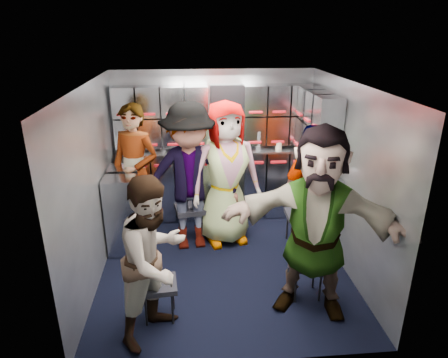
{
  "coord_description": "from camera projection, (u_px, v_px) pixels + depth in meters",
  "views": [
    {
      "loc": [
        -0.35,
        -4.06,
        2.67
      ],
      "look_at": [
        0.04,
        0.35,
        0.95
      ],
      "focal_mm": 32.0,
      "sensor_mm": 36.0,
      "label": 1
    }
  ],
  "objects": [
    {
      "name": "floor",
      "position": [
        223.0,
        263.0,
        4.76
      ],
      "size": [
        3.0,
        3.0,
        0.0
      ],
      "primitive_type": "plane",
      "color": "black",
      "rests_on": "ground"
    },
    {
      "name": "wall_back",
      "position": [
        214.0,
        144.0,
        5.77
      ],
      "size": [
        2.8,
        0.04,
        2.1
      ],
      "primitive_type": "cube",
      "color": "gray",
      "rests_on": "ground"
    },
    {
      "name": "wall_left",
      "position": [
        93.0,
        186.0,
        4.26
      ],
      "size": [
        0.04,
        3.0,
        2.1
      ],
      "primitive_type": "cube",
      "color": "gray",
      "rests_on": "ground"
    },
    {
      "name": "wall_right",
      "position": [
        346.0,
        178.0,
        4.5
      ],
      "size": [
        0.04,
        3.0,
        2.1
      ],
      "primitive_type": "cube",
      "color": "gray",
      "rests_on": "ground"
    },
    {
      "name": "ceiling",
      "position": [
        223.0,
        85.0,
        4.0
      ],
      "size": [
        2.8,
        3.0,
        0.02
      ],
      "primitive_type": "cube",
      "color": "silver",
      "rests_on": "wall_back"
    },
    {
      "name": "cart_bank_back",
      "position": [
        215.0,
        185.0,
        5.78
      ],
      "size": [
        2.68,
        0.38,
        0.99
      ],
      "primitive_type": "cube",
      "color": "#A1A7B1",
      "rests_on": "ground"
    },
    {
      "name": "cart_bank_left",
      "position": [
        125.0,
        210.0,
        5.0
      ],
      "size": [
        0.38,
        0.76,
        0.99
      ],
      "primitive_type": "cube",
      "color": "#A1A7B1",
      "rests_on": "ground"
    },
    {
      "name": "counter",
      "position": [
        215.0,
        150.0,
        5.59
      ],
      "size": [
        2.68,
        0.42,
        0.03
      ],
      "primitive_type": "cube",
      "color": "#AEB1B5",
      "rests_on": "cart_bank_back"
    },
    {
      "name": "locker_bank_back",
      "position": [
        214.0,
        116.0,
        5.47
      ],
      "size": [
        2.68,
        0.28,
        0.82
      ],
      "primitive_type": "cube",
      "color": "#A1A7B1",
      "rests_on": "wall_back"
    },
    {
      "name": "locker_bank_right",
      "position": [
        318.0,
        125.0,
        4.98
      ],
      "size": [
        0.28,
        1.0,
        0.82
      ],
      "primitive_type": "cube",
      "color": "#A1A7B1",
      "rests_on": "wall_right"
    },
    {
      "name": "right_cabinet",
      "position": [
        314.0,
        201.0,
        5.24
      ],
      "size": [
        0.28,
        1.2,
        1.0
      ],
      "primitive_type": "cube",
      "color": "#A1A7B1",
      "rests_on": "ground"
    },
    {
      "name": "coffee_niche",
      "position": [
        227.0,
        116.0,
        5.55
      ],
      "size": [
        0.46,
        0.16,
        0.84
      ],
      "primitive_type": null,
      "color": "black",
      "rests_on": "wall_back"
    },
    {
      "name": "red_latch_strip",
      "position": [
        216.0,
        164.0,
        5.45
      ],
      "size": [
        2.6,
        0.02,
        0.03
      ],
      "primitive_type": "cube",
      "color": "red",
      "rests_on": "cart_bank_back"
    },
    {
      "name": "jump_seat_near_left",
      "position": [
        159.0,
        287.0,
        3.77
      ],
      "size": [
        0.36,
        0.35,
        0.4
      ],
      "rotation": [
        0.0,
        0.0,
        0.09
      ],
      "color": "black",
      "rests_on": "ground"
    },
    {
      "name": "jump_seat_mid_left",
      "position": [
        191.0,
        210.0,
        5.19
      ],
      "size": [
        0.44,
        0.43,
        0.46
      ],
      "rotation": [
        0.0,
        0.0,
        0.17
      ],
      "color": "black",
      "rests_on": "ground"
    },
    {
      "name": "jump_seat_center",
      "position": [
        224.0,
        205.0,
        5.33
      ],
      "size": [
        0.49,
        0.47,
        0.46
      ],
      "rotation": [
        0.0,
        0.0,
        -0.34
      ],
      "color": "black",
      "rests_on": "ground"
    },
    {
      "name": "jump_seat_mid_right",
      "position": [
        301.0,
        216.0,
        5.08
      ],
      "size": [
        0.38,
        0.36,
        0.43
      ],
      "rotation": [
        0.0,
        0.0,
        -0.04
      ],
      "color": "black",
      "rests_on": "ground"
    },
    {
      "name": "jump_seat_near_right",
      "position": [
        306.0,
        265.0,
        4.08
      ],
      "size": [
        0.44,
        0.43,
        0.41
      ],
      "rotation": [
        0.0,
        0.0,
        -0.37
      ],
      "color": "black",
      "rests_on": "ground"
    },
    {
      "name": "attendant_standing",
      "position": [
        136.0,
        174.0,
        5.07
      ],
      "size": [
        0.77,
        0.66,
        1.78
      ],
      "primitive_type": "imported",
      "rotation": [
        0.0,
        0.0,
        -0.43
      ],
      "color": "black",
      "rests_on": "ground"
    },
    {
      "name": "attendant_arc_a",
      "position": [
        155.0,
        259.0,
        3.45
      ],
      "size": [
        0.92,
        0.95,
        1.54
      ],
      "primitive_type": "imported",
      "rotation": [
        0.0,
        0.0,
        0.91
      ],
      "color": "black",
      "rests_on": "ground"
    },
    {
      "name": "attendant_arc_b",
      "position": [
        190.0,
        178.0,
        4.83
      ],
      "size": [
        1.25,
        0.79,
        1.85
      ],
      "primitive_type": "imported",
      "rotation": [
        0.0,
        0.0,
        0.09
      ],
      "color": "black",
      "rests_on": "ground"
    },
    {
      "name": "attendant_arc_c",
      "position": [
        226.0,
        174.0,
        4.97
      ],
      "size": [
        1.0,
        0.76,
        1.84
      ],
      "primitive_type": "imported",
      "rotation": [
        0.0,
        0.0,
        0.22
      ],
      "color": "black",
      "rests_on": "ground"
    },
    {
      "name": "attendant_arc_d",
      "position": [
        307.0,
        191.0,
        4.76
      ],
      "size": [
        0.97,
        0.91,
        1.61
      ],
      "primitive_type": "imported",
      "rotation": [
        0.0,
        0.0,
        0.71
      ],
      "color": "black",
      "rests_on": "ground"
    },
    {
      "name": "attendant_arc_e",
      "position": [
        316.0,
        224.0,
        3.71
      ],
      "size": [
        1.82,
        1.13,
        1.87
      ],
      "primitive_type": "imported",
      "rotation": [
        0.0,
        0.0,
        -0.36
      ],
      "color": "black",
      "rests_on": "ground"
    },
    {
      "name": "bottle_left",
      "position": [
        201.0,
        143.0,
        5.48
      ],
      "size": [
        0.07,
        0.07,
        0.22
      ],
      "primitive_type": "cylinder",
      "color": "white",
      "rests_on": "counter"
    },
    {
      "name": "bottle_mid",
      "position": [
        190.0,
        143.0,
        5.47
      ],
      "size": [
        0.06,
        0.06,
        0.23
      ],
      "primitive_type": "cylinder",
      "color": "white",
      "rests_on": "counter"
    },
    {
      "name": "bottle_right",
      "position": [
        258.0,
        140.0,
        5.54
      ],
      "size": [
        0.07,
        0.07,
        0.26
      ],
      "primitive_type": "cylinder",
      "color": "white",
      "rests_on": "counter"
    },
    {
      "name": "cup_left",
      "position": [
        195.0,
        148.0,
        5.49
      ],
      "size": [
        0.08,
        0.08,
        0.1
      ],
      "primitive_type": "cylinder",
      "color": "tan",
      "rests_on": "counter"
    },
    {
      "name": "cup_right",
      "position": [
        279.0,
        145.0,
        5.59
      ],
      "size": [
        0.09,
        0.09,
        0.1
      ],
      "primitive_type": "cylinder",
      "color": "tan",
      "rests_on": "counter"
    }
  ]
}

